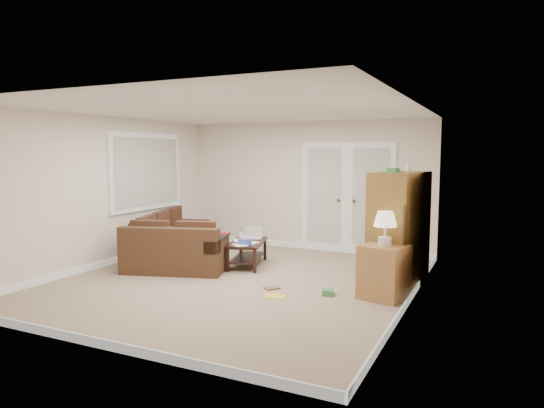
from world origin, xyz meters
The scene contains 17 objects.
floor centered at (0.00, 0.00, 0.00)m, with size 5.50×5.50×0.00m, color gray.
ceiling centered at (0.00, 0.00, 2.50)m, with size 5.00×5.50×0.02m, color silver.
wall_left centered at (-2.50, 0.00, 1.25)m, with size 0.02×5.50×2.50m, color silver.
wall_right centered at (2.50, 0.00, 1.25)m, with size 0.02×5.50×2.50m, color silver.
wall_back centered at (0.00, 2.75, 1.25)m, with size 5.00×0.02×2.50m, color silver.
wall_front centered at (0.00, -2.75, 1.25)m, with size 5.00×0.02×2.50m, color silver.
baseboards centered at (0.00, 0.00, 0.05)m, with size 5.00×5.50×0.10m, color silver, non-canonical shape.
french_doors centered at (0.85, 2.71, 1.04)m, with size 1.80×0.05×2.13m.
window_left centered at (-2.46, 1.00, 1.55)m, with size 0.05×1.92×1.42m.
sectional_sofa centered at (-1.59, 0.59, 0.29)m, with size 2.25×2.55×0.75m.
coffee_table centered at (-0.33, 0.95, 0.23)m, with size 0.78×1.13×0.70m.
tv_armoire centered at (2.20, 0.74, 0.82)m, with size 0.74×1.10×1.75m.
side_cabinet centered at (2.14, 0.09, 0.41)m, with size 0.65×0.65×1.14m.
space_heater centered at (1.89, 2.45, 0.15)m, with size 0.12×0.10×0.30m, color white.
floor_magazine centered at (0.82, -0.45, 0.00)m, with size 0.27×0.22×0.01m, color yellow.
floor_greenbox centered at (1.44, -0.08, 0.04)m, with size 0.14×0.19×0.08m, color #3C8446.
floor_book centered at (0.57, -0.09, 0.01)m, with size 0.16×0.21×0.02m, color brown.
Camera 1 is at (3.47, -6.12, 1.89)m, focal length 32.00 mm.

